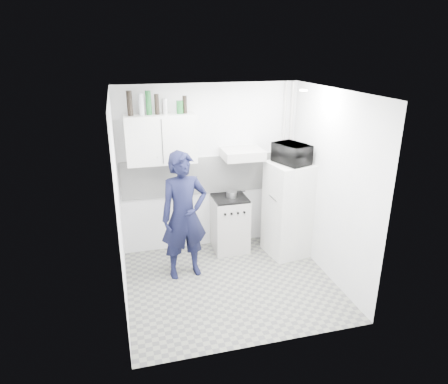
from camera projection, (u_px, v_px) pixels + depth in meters
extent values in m
plane|color=gray|center=(231.00, 283.00, 5.54)|extent=(2.80, 2.80, 0.00)
plane|color=white|center=(232.00, 92.00, 4.64)|extent=(2.80, 2.80, 0.00)
plane|color=white|center=(210.00, 169.00, 6.22)|extent=(2.80, 0.00, 2.80)
plane|color=white|center=(119.00, 207.00, 4.75)|extent=(0.00, 2.60, 2.60)
plane|color=white|center=(330.00, 187.00, 5.42)|extent=(0.00, 2.60, 2.60)
imported|color=black|center=(184.00, 216.00, 5.47)|extent=(0.71, 0.52, 1.82)
cube|color=#B8B4AE|center=(230.00, 224.00, 6.36)|extent=(0.54, 0.54, 0.86)
cube|color=white|center=(289.00, 209.00, 6.14)|extent=(0.69, 0.69, 1.47)
cube|color=black|center=(230.00, 198.00, 6.21)|extent=(0.52, 0.52, 0.03)
cylinder|color=silver|center=(232.00, 194.00, 6.19)|extent=(0.17, 0.17, 0.09)
imported|color=black|center=(292.00, 154.00, 5.83)|extent=(0.62, 0.51, 0.29)
cylinder|color=black|center=(130.00, 103.00, 5.42)|extent=(0.08, 0.08, 0.33)
cylinder|color=#B2B7BC|center=(141.00, 104.00, 5.47)|extent=(0.08, 0.08, 0.30)
cylinder|color=#144C1E|center=(148.00, 103.00, 5.48)|extent=(0.08, 0.08, 0.33)
cylinder|color=black|center=(157.00, 104.00, 5.52)|extent=(0.06, 0.06, 0.28)
cylinder|color=silver|center=(165.00, 106.00, 5.56)|extent=(0.09, 0.09, 0.22)
cylinder|color=#144C1E|center=(180.00, 107.00, 5.61)|extent=(0.10, 0.10, 0.18)
cylinder|color=black|center=(185.00, 105.00, 5.62)|extent=(0.06, 0.06, 0.25)
cube|color=white|center=(161.00, 139.00, 5.70)|extent=(1.00, 0.35, 0.70)
cube|color=#B8B4AE|center=(242.00, 154.00, 6.01)|extent=(0.60, 0.50, 0.14)
cube|color=white|center=(210.00, 175.00, 6.24)|extent=(2.74, 0.03, 0.60)
cylinder|color=#B8B4AE|center=(289.00, 164.00, 6.46)|extent=(0.05, 0.05, 2.60)
cylinder|color=#B8B4AE|center=(282.00, 165.00, 6.43)|extent=(0.04, 0.04, 2.60)
cylinder|color=white|center=(303.00, 90.00, 5.07)|extent=(0.10, 0.10, 0.02)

